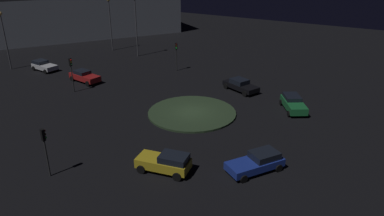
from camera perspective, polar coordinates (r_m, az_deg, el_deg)
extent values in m
plane|color=black|center=(37.34, 0.00, -0.88)|extent=(118.91, 118.91, 0.00)
cylinder|color=#2D4228|center=(37.30, 0.00, -0.74)|extent=(9.16, 9.16, 0.20)
cube|color=black|center=(43.75, 7.77, 3.48)|extent=(4.95, 3.47, 0.56)
cube|color=black|center=(43.76, 7.56, 4.25)|extent=(2.43, 2.26, 0.53)
cylinder|color=black|center=(43.41, 10.15, 2.77)|extent=(0.72, 0.46, 0.68)
cylinder|color=black|center=(42.14, 8.40, 2.25)|extent=(0.72, 0.46, 0.68)
cylinder|color=black|center=(45.57, 7.15, 3.95)|extent=(0.72, 0.46, 0.68)
cylinder|color=black|center=(44.36, 5.40, 3.49)|extent=(0.72, 0.46, 0.68)
cube|color=gold|center=(27.58, -4.59, -8.72)|extent=(4.31, 2.45, 0.72)
cube|color=black|center=(26.95, -2.90, -7.96)|extent=(2.34, 1.87, 0.51)
cylinder|color=black|center=(27.69, -8.10, -9.63)|extent=(0.71, 0.34, 0.68)
cylinder|color=black|center=(28.97, -6.55, -7.93)|extent=(0.71, 0.34, 0.68)
cylinder|color=black|center=(26.62, -2.40, -10.88)|extent=(0.71, 0.34, 0.68)
cylinder|color=black|center=(27.95, -1.08, -9.04)|extent=(0.71, 0.34, 0.68)
cube|color=#1E7238|center=(39.29, 15.86, 0.52)|extent=(3.79, 4.55, 0.72)
cube|color=black|center=(39.78, 15.62, 1.71)|extent=(2.50, 2.69, 0.41)
cylinder|color=black|center=(38.37, 17.71, -0.85)|extent=(0.52, 0.64, 0.62)
cylinder|color=black|center=(37.82, 15.16, -0.90)|extent=(0.52, 0.64, 0.62)
cylinder|color=black|center=(41.04, 16.39, 0.89)|extent=(0.52, 0.64, 0.62)
cylinder|color=black|center=(40.52, 13.99, 0.87)|extent=(0.52, 0.64, 0.62)
cube|color=#1E38A5|center=(27.97, 9.95, -8.77)|extent=(3.91, 4.71, 0.60)
cube|color=black|center=(28.13, 11.44, -7.33)|extent=(2.45, 2.59, 0.54)
cylinder|color=black|center=(26.71, 8.23, -11.10)|extent=(0.51, 0.63, 0.61)
cylinder|color=black|center=(27.95, 6.12, -9.27)|extent=(0.51, 0.63, 0.61)
cylinder|color=black|center=(28.42, 13.62, -9.26)|extent=(0.51, 0.63, 0.61)
cylinder|color=black|center=(29.58, 11.40, -7.65)|extent=(0.51, 0.63, 0.61)
cube|color=red|center=(48.50, -16.67, 4.76)|extent=(4.70, 2.26, 0.68)
cube|color=black|center=(48.74, -17.11, 5.49)|extent=(2.13, 1.73, 0.43)
cylinder|color=black|center=(47.81, -14.65, 4.30)|extent=(0.71, 0.31, 0.68)
cylinder|color=black|center=(46.87, -16.27, 3.73)|extent=(0.71, 0.31, 0.68)
cylinder|color=black|center=(50.34, -16.95, 4.98)|extent=(0.71, 0.31, 0.68)
cylinder|color=black|center=(49.45, -18.54, 4.46)|extent=(0.71, 0.31, 0.68)
cube|color=white|center=(55.30, -22.38, 6.13)|extent=(3.94, 2.08, 0.60)
cube|color=black|center=(55.94, -23.00, 6.78)|extent=(1.94, 1.71, 0.46)
cylinder|color=black|center=(54.73, -20.76, 5.88)|extent=(0.65, 0.27, 0.64)
cylinder|color=black|center=(53.81, -22.30, 5.37)|extent=(0.65, 0.27, 0.64)
cylinder|color=black|center=(56.96, -22.36, 6.28)|extent=(0.65, 0.27, 0.64)
cylinder|color=black|center=(56.07, -23.87, 5.79)|extent=(0.65, 0.27, 0.64)
cylinder|color=#2D2D2D|center=(44.99, -18.46, 4.39)|extent=(0.12, 0.12, 3.26)
cube|color=black|center=(44.40, -18.80, 6.93)|extent=(0.25, 0.32, 0.90)
sphere|color=red|center=(44.24, -18.71, 7.25)|extent=(0.20, 0.20, 0.20)
sphere|color=#4C380F|center=(44.31, -18.66, 6.91)|extent=(0.20, 0.20, 0.20)
sphere|color=#0F3819|center=(44.38, -18.62, 6.58)|extent=(0.20, 0.20, 0.20)
cylinder|color=#2D2D2D|center=(28.55, -22.04, -7.47)|extent=(0.12, 0.12, 3.00)
cube|color=black|center=(27.67, -22.65, -3.98)|extent=(0.34, 0.28, 0.90)
sphere|color=#3F0C0C|center=(27.60, -22.46, -3.38)|extent=(0.20, 0.20, 0.20)
sphere|color=#4C380F|center=(27.71, -22.38, -3.88)|extent=(0.20, 0.20, 0.20)
sphere|color=#1EE53F|center=(27.83, -22.29, -4.38)|extent=(0.20, 0.20, 0.20)
cylinder|color=#2D2D2D|center=(50.94, -2.49, 7.62)|extent=(0.12, 0.12, 3.11)
cube|color=black|center=(50.43, -2.53, 9.82)|extent=(0.37, 0.36, 0.90)
sphere|color=#3F0C0C|center=(50.23, -2.51, 10.08)|extent=(0.20, 0.20, 0.20)
sphere|color=#4C380F|center=(50.29, -2.51, 9.78)|extent=(0.20, 0.20, 0.20)
sphere|color=#1EE53F|center=(50.36, -2.50, 9.48)|extent=(0.20, 0.20, 0.20)
cylinder|color=#4C4C51|center=(58.65, -8.85, 12.39)|extent=(0.18, 0.18, 8.96)
cylinder|color=#4C4C51|center=(57.34, -27.48, 9.19)|extent=(0.18, 0.18, 7.70)
sphere|color=#F9D166|center=(56.68, -28.24, 13.10)|extent=(0.54, 0.54, 0.54)
cylinder|color=#4C4C51|center=(63.37, -12.82, 12.58)|extent=(0.18, 0.18, 8.27)
sphere|color=#F9D166|center=(62.76, -13.18, 16.43)|extent=(0.52, 0.52, 0.52)
cube|color=#8C939E|center=(78.84, -16.93, 14.08)|extent=(32.72, 39.28, 8.00)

